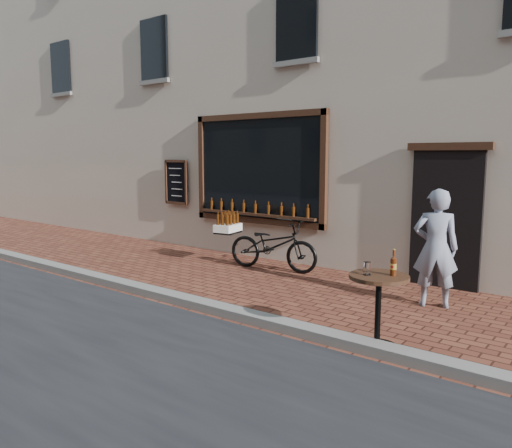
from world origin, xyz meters
The scene contains 6 objects.
ground centered at (0.00, 0.00, 0.00)m, with size 90.00×90.00×0.00m, color #57281C.
kerb centered at (0.00, 0.20, 0.06)m, with size 90.00×0.25×0.12m, color slate.
shop_building centered at (0.00, 6.50, 5.00)m, with size 28.00×6.20×10.00m.
cargo_bicycle centered at (-1.02, 2.73, 0.48)m, with size 2.11×0.90×1.00m.
bistro_table centered at (2.18, 0.35, 0.60)m, with size 0.65×0.65×1.12m.
pedestrian centered at (2.13, 2.32, 0.83)m, with size 0.61×0.40×1.67m, color gray.
Camera 1 is at (4.37, -4.63, 2.12)m, focal length 35.00 mm.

